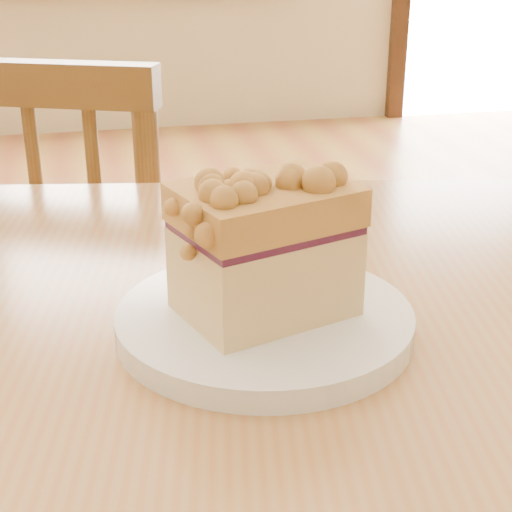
{
  "coord_description": "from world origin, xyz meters",
  "views": [
    {
      "loc": [
        0.0,
        -0.36,
        1.04
      ],
      "look_at": [
        0.13,
        0.19,
        0.8
      ],
      "focal_mm": 55.0,
      "sensor_mm": 36.0,
      "label": 1
    }
  ],
  "objects_px": {
    "cafe_table_main": "(107,437)",
    "cafe_chair_main": "(90,308)",
    "plate": "(264,322)",
    "cake_slice": "(265,242)"
  },
  "relations": [
    {
      "from": "cafe_chair_main",
      "to": "cake_slice",
      "type": "xyz_separation_m",
      "value": [
        0.14,
        -0.69,
        0.38
      ]
    },
    {
      "from": "cafe_table_main",
      "to": "cake_slice",
      "type": "distance_m",
      "value": 0.23
    },
    {
      "from": "cake_slice",
      "to": "cafe_table_main",
      "type": "bearing_deg",
      "value": 144.91
    },
    {
      "from": "cafe_chair_main",
      "to": "plate",
      "type": "xyz_separation_m",
      "value": [
        0.14,
        -0.69,
        0.31
      ]
    },
    {
      "from": "cake_slice",
      "to": "plate",
      "type": "bearing_deg",
      "value": -136.17
    },
    {
      "from": "plate",
      "to": "cake_slice",
      "type": "bearing_deg",
      "value": 62.13
    },
    {
      "from": "cafe_table_main",
      "to": "cake_slice",
      "type": "bearing_deg",
      "value": -6.66
    },
    {
      "from": "plate",
      "to": "cake_slice",
      "type": "height_order",
      "value": "cake_slice"
    },
    {
      "from": "cafe_table_main",
      "to": "cafe_chair_main",
      "type": "distance_m",
      "value": 0.68
    },
    {
      "from": "cafe_table_main",
      "to": "cafe_chair_main",
      "type": "height_order",
      "value": "cafe_chair_main"
    }
  ]
}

